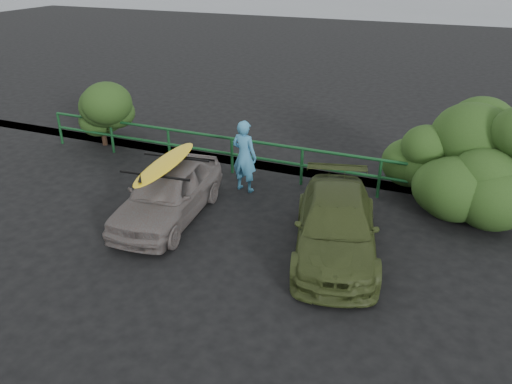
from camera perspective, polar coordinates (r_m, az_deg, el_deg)
ground at (r=9.65m, az=-10.11°, el=-9.77°), size 80.00×80.00×0.00m
ocean at (r=66.85m, az=20.00°, el=19.66°), size 200.00×200.00×0.00m
guardrail at (r=13.31m, az=1.14°, el=3.62°), size 14.00×0.08×1.04m
shrub_left at (r=15.72m, az=-14.95°, el=8.67°), size 3.20×2.40×2.28m
shrub_right at (r=12.74m, az=23.50°, el=3.65°), size 3.20×2.40×2.40m
sedan at (r=11.43m, az=-10.01°, el=-0.09°), size 1.84×3.81×1.26m
olive_vehicle at (r=10.15m, az=9.10°, el=-3.85°), size 2.57×4.27×1.16m
man at (r=12.49m, az=-1.34°, el=4.11°), size 0.74×0.55×1.86m
roof_rack at (r=11.17m, az=-10.27°, el=2.93°), size 1.73×1.29×0.05m
surfboard at (r=11.14m, az=-10.30°, el=3.25°), size 0.82×2.75×0.08m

